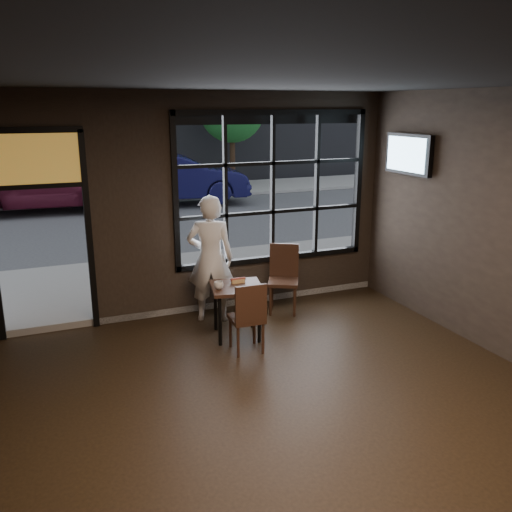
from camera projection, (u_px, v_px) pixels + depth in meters
name	position (u px, v px, depth m)	size (l,w,h in m)	color
floor	(305.00, 438.00, 5.06)	(6.00, 7.00, 0.02)	black
ceiling	(315.00, 76.00, 4.20)	(6.00, 7.00, 0.02)	black
window_frame	(273.00, 188.00, 8.14)	(3.06, 0.12, 2.28)	black
stained_transom	(33.00, 158.00, 6.79)	(1.20, 0.06, 0.70)	orange
street_asphalt	(80.00, 170.00, 26.48)	(60.00, 41.00, 0.04)	#545456
cafe_table	(237.00, 311.00, 7.20)	(0.66, 0.66, 0.71)	black
chair_near	(246.00, 316.00, 6.74)	(0.40, 0.40, 0.92)	black
chair_window	(283.00, 280.00, 8.02)	(0.44, 0.44, 1.01)	black
man	(210.00, 259.00, 7.63)	(0.66, 0.43, 1.82)	white
hotdog	(238.00, 281.00, 7.21)	(0.20, 0.08, 0.06)	tan
cup	(219.00, 285.00, 6.97)	(0.12, 0.12, 0.10)	silver
tv	(409.00, 154.00, 7.80)	(0.11, 0.99, 0.58)	black
navy_car	(174.00, 178.00, 16.71)	(1.60, 4.58, 1.51)	#0F0F3A
maroon_car	(39.00, 181.00, 15.50)	(1.93, 4.79, 1.63)	#561327
tree_left	(53.00, 116.00, 17.33)	(2.24, 2.24, 3.83)	#332114
tree_right	(232.00, 110.00, 19.59)	(2.39, 2.39, 4.07)	#332114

